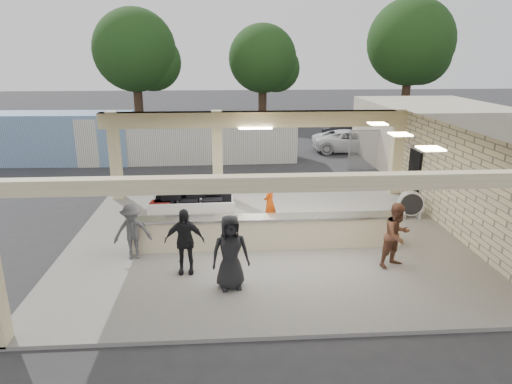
{
  "coord_description": "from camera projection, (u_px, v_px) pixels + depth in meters",
  "views": [
    {
      "loc": [
        -1.15,
        -13.06,
        5.71
      ],
      "look_at": [
        -0.21,
        1.0,
        1.38
      ],
      "focal_mm": 32.0,
      "sensor_mm": 36.0,
      "label": 1
    }
  ],
  "objects": [
    {
      "name": "passenger_a",
      "position": [
        397.0,
        235.0,
        12.25
      ],
      "size": [
        0.95,
        0.74,
        1.8
      ],
      "primitive_type": "imported",
      "rotation": [
        0.0,
        0.0,
        0.47
      ],
      "color": "brown",
      "rests_on": "pavilion"
    },
    {
      "name": "passenger_c",
      "position": [
        132.0,
        232.0,
        12.74
      ],
      "size": [
        1.09,
        0.56,
        1.6
      ],
      "primitive_type": "imported",
      "rotation": [
        0.0,
        0.0,
        0.2
      ],
      "color": "#434447",
      "rests_on": "pavilion"
    },
    {
      "name": "container_blue",
      "position": [
        34.0,
        138.0,
        24.22
      ],
      "size": [
        10.3,
        2.81,
        2.66
      ],
      "primitive_type": "cube",
      "rotation": [
        0.0,
        0.0,
        -0.04
      ],
      "color": "#7FABCC",
      "rests_on": "ground"
    },
    {
      "name": "car_dark",
      "position": [
        353.0,
        133.0,
        29.69
      ],
      "size": [
        4.23,
        2.27,
        1.34
      ],
      "primitive_type": "imported",
      "rotation": [
        0.0,
        0.0,
        1.35
      ],
      "color": "black",
      "rests_on": "ground"
    },
    {
      "name": "passenger_d",
      "position": [
        230.0,
        252.0,
        11.09
      ],
      "size": [
        0.98,
        0.53,
        1.89
      ],
      "primitive_type": "imported",
      "rotation": [
        0.0,
        0.0,
        0.17
      ],
      "color": "black",
      "rests_on": "pavilion"
    },
    {
      "name": "car_white_b",
      "position": [
        422.0,
        141.0,
        26.59
      ],
      "size": [
        4.77,
        2.3,
        1.45
      ],
      "primitive_type": "imported",
      "rotation": [
        0.0,
        0.0,
        1.44
      ],
      "color": "white",
      "rests_on": "ground"
    },
    {
      "name": "ground",
      "position": [
        265.0,
        243.0,
        14.2
      ],
      "size": [
        120.0,
        120.0,
        0.0
      ],
      "primitive_type": "plane",
      "color": "#2B2A2D",
      "rests_on": "ground"
    },
    {
      "name": "adjacent_building",
      "position": [
        429.0,
        134.0,
        23.87
      ],
      "size": [
        6.0,
        8.0,
        3.2
      ],
      "primitive_type": "cube",
      "color": "beige",
      "rests_on": "ground"
    },
    {
      "name": "car_white_a",
      "position": [
        352.0,
        141.0,
        27.09
      ],
      "size": [
        4.61,
        2.34,
        1.29
      ],
      "primitive_type": "imported",
      "rotation": [
        0.0,
        0.0,
        1.53
      ],
      "color": "white",
      "rests_on": "ground"
    },
    {
      "name": "baggage_handler",
      "position": [
        270.0,
        202.0,
        15.17
      ],
      "size": [
        0.56,
        0.68,
        1.64
      ],
      "primitive_type": "imported",
      "rotation": [
        0.0,
        0.0,
        4.26
      ],
      "color": "#DD470B",
      "rests_on": "pavilion"
    },
    {
      "name": "tree_right",
      "position": [
        413.0,
        46.0,
        37.28
      ],
      "size": [
        7.2,
        7.0,
        10.0
      ],
      "color": "#382619",
      "rests_on": "ground"
    },
    {
      "name": "drum_fan",
      "position": [
        411.0,
        203.0,
        16.03
      ],
      "size": [
        0.89,
        0.48,
        0.95
      ],
      "rotation": [
        0.0,
        0.0,
        -0.14
      ],
      "color": "silver",
      "rests_on": "pavilion"
    },
    {
      "name": "luggage_cart",
      "position": [
        191.0,
        200.0,
        15.18
      ],
      "size": [
        2.8,
        1.78,
        1.61
      ],
      "rotation": [
        0.0,
        0.0,
        0.02
      ],
      "color": "silver",
      "rests_on": "pavilion"
    },
    {
      "name": "tree_mid",
      "position": [
        266.0,
        61.0,
        37.84
      ],
      "size": [
        6.0,
        5.6,
        8.0
      ],
      "color": "#382619",
      "rests_on": "ground"
    },
    {
      "name": "baggage_counter",
      "position": [
        266.0,
        232.0,
        13.56
      ],
      "size": [
        8.2,
        0.58,
        0.98
      ],
      "color": "beige",
      "rests_on": "pavilion"
    },
    {
      "name": "passenger_b",
      "position": [
        184.0,
        241.0,
        11.88
      ],
      "size": [
        1.05,
        0.39,
        1.78
      ],
      "primitive_type": "imported",
      "rotation": [
        0.0,
        0.0,
        -0.01
      ],
      "color": "black",
      "rests_on": "pavilion"
    },
    {
      "name": "pavilion",
      "position": [
        270.0,
        196.0,
        14.45
      ],
      "size": [
        12.01,
        10.0,
        3.55
      ],
      "color": "slate",
      "rests_on": "ground"
    },
    {
      "name": "container_white",
      "position": [
        190.0,
        138.0,
        24.65
      ],
      "size": [
        11.47,
        2.52,
        2.47
      ],
      "primitive_type": "cube",
      "rotation": [
        0.0,
        0.0,
        0.02
      ],
      "color": "white",
      "rests_on": "ground"
    },
    {
      "name": "tree_left",
      "position": [
        139.0,
        54.0,
        35.11
      ],
      "size": [
        6.6,
        6.3,
        9.0
      ],
      "color": "#382619",
      "rests_on": "ground"
    },
    {
      "name": "fence",
      "position": [
        465.0,
        148.0,
        23.18
      ],
      "size": [
        12.06,
        0.06,
        2.03
      ],
      "color": "gray",
      "rests_on": "ground"
    }
  ]
}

